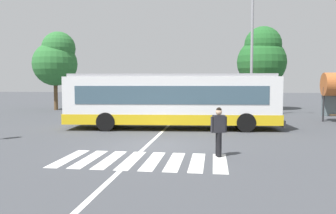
{
  "coord_description": "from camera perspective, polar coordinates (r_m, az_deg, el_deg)",
  "views": [
    {
      "loc": [
        2.42,
        -13.29,
        2.55
      ],
      "look_at": [
        0.03,
        4.25,
        1.3
      ],
      "focal_mm": 36.12,
      "sensor_mm": 36.0,
      "label": 1
    }
  ],
  "objects": [
    {
      "name": "parked_car_blue",
      "position": [
        30.06,
        1.4,
        0.63
      ],
      "size": [
        1.91,
        4.52,
        1.35
      ],
      "color": "black",
      "rests_on": "ground_plane"
    },
    {
      "name": "ground_plane",
      "position": [
        13.75,
        -2.54,
        -6.65
      ],
      "size": [
        160.0,
        160.0,
        0.0
      ],
      "primitive_type": "plane",
      "color": "#424449"
    },
    {
      "name": "pedestrian_crossing_street",
      "position": [
        11.82,
        8.56,
        -3.69
      ],
      "size": [
        0.56,
        0.36,
        1.72
      ],
      "color": "black",
      "rests_on": "ground_plane"
    },
    {
      "name": "parked_car_red",
      "position": [
        30.44,
        11.5,
        0.59
      ],
      "size": [
        2.16,
        4.63,
        1.35
      ],
      "color": "black",
      "rests_on": "ground_plane"
    },
    {
      "name": "lane_center_line",
      "position": [
        15.74,
        -2.21,
        -5.28
      ],
      "size": [
        0.16,
        24.0,
        0.01
      ],
      "primitive_type": "cube",
      "color": "silver",
      "rests_on": "ground_plane"
    },
    {
      "name": "crosswalk_painted_stripes",
      "position": [
        11.3,
        -4.39,
        -8.98
      ],
      "size": [
        5.53,
        2.71,
        0.01
      ],
      "color": "silver",
      "rests_on": "ground_plane"
    },
    {
      "name": "background_tree_right",
      "position": [
        33.76,
        15.57,
        8.09
      ],
      "size": [
        4.65,
        4.65,
        7.92
      ],
      "color": "brown",
      "rests_on": "ground_plane"
    },
    {
      "name": "twin_arm_street_lamp",
      "position": [
        26.12,
        14.0,
        11.21
      ],
      "size": [
        4.09,
        0.32,
        9.67
      ],
      "color": "#939399",
      "rests_on": "ground_plane"
    },
    {
      "name": "city_transit_bus",
      "position": [
        18.89,
        0.67,
        1.12
      ],
      "size": [
        11.96,
        3.56,
        3.06
      ],
      "color": "black",
      "rests_on": "ground_plane"
    },
    {
      "name": "parked_car_white",
      "position": [
        30.01,
        6.58,
        0.6
      ],
      "size": [
        2.06,
        4.59,
        1.35
      ],
      "color": "black",
      "rests_on": "ground_plane"
    },
    {
      "name": "background_tree_left",
      "position": [
        33.97,
        -18.35,
        7.64
      ],
      "size": [
        4.16,
        4.16,
        7.41
      ],
      "color": "brown",
      "rests_on": "ground_plane"
    }
  ]
}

